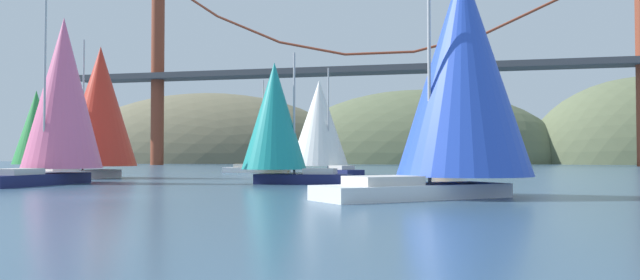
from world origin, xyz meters
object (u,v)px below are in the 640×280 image
(sailboat_yellow_sail, at_px, (276,126))
(sailboat_teal_sail, at_px, (276,119))
(sailboat_green_sail, at_px, (37,129))
(sailboat_orange_sail, at_px, (449,132))
(sailboat_pink_spinnaker, at_px, (62,97))
(sailboat_blue_spinnaker, at_px, (461,75))
(sailboat_white_mainsail, at_px, (320,124))
(sailboat_scarlet_sail, at_px, (99,108))

(sailboat_yellow_sail, relative_size, sailboat_teal_sail, 1.20)
(sailboat_green_sail, bearing_deg, sailboat_yellow_sail, 11.14)
(sailboat_orange_sail, relative_size, sailboat_green_sail, 0.99)
(sailboat_yellow_sail, height_order, sailboat_pink_spinnaker, sailboat_pink_spinnaker)
(sailboat_green_sail, height_order, sailboat_pink_spinnaker, sailboat_pink_spinnaker)
(sailboat_orange_sail, xyz_separation_m, sailboat_teal_sail, (-10.64, -31.03, -0.37))
(sailboat_teal_sail, bearing_deg, sailboat_pink_spinnaker, -168.79)
(sailboat_teal_sail, relative_size, sailboat_pink_spinnaker, 0.70)
(sailboat_teal_sail, height_order, sailboat_blue_spinnaker, sailboat_blue_spinnaker)
(sailboat_blue_spinnaker, bearing_deg, sailboat_orange_sail, 91.08)
(sailboat_yellow_sail, height_order, sailboat_green_sail, sailboat_yellow_sail)
(sailboat_blue_spinnaker, height_order, sailboat_white_mainsail, sailboat_blue_spinnaker)
(sailboat_blue_spinnaker, relative_size, sailboat_pink_spinnaker, 0.96)
(sailboat_teal_sail, height_order, sailboat_scarlet_sail, sailboat_scarlet_sail)
(sailboat_orange_sail, height_order, sailboat_blue_spinnaker, sailboat_blue_spinnaker)
(sailboat_scarlet_sail, xyz_separation_m, sailboat_white_mainsail, (15.44, 12.22, -0.84))
(sailboat_yellow_sail, bearing_deg, sailboat_green_sail, -168.86)
(sailboat_yellow_sail, xyz_separation_m, sailboat_blue_spinnaker, (19.04, -35.44, 0.20))
(sailboat_scarlet_sail, bearing_deg, sailboat_blue_spinnaker, -30.26)
(sailboat_blue_spinnaker, xyz_separation_m, sailboat_scarlet_sail, (-28.15, 16.42, 0.37))
(sailboat_blue_spinnaker, distance_m, sailboat_scarlet_sail, 32.60)
(sailboat_orange_sail, relative_size, sailboat_scarlet_sail, 0.84)
(sailboat_yellow_sail, bearing_deg, sailboat_blue_spinnaker, -61.75)
(sailboat_green_sail, bearing_deg, sailboat_orange_sail, 13.95)
(sailboat_white_mainsail, relative_size, sailboat_pink_spinnaker, 0.83)
(sailboat_green_sail, xyz_separation_m, sailboat_pink_spinnaker, (19.79, -22.79, 0.86))
(sailboat_orange_sail, height_order, sailboat_white_mainsail, sailboat_white_mainsail)
(sailboat_scarlet_sail, height_order, sailboat_green_sail, sailboat_scarlet_sail)
(sailboat_yellow_sail, relative_size, sailboat_pink_spinnaker, 0.84)
(sailboat_orange_sail, height_order, sailboat_scarlet_sail, sailboat_scarlet_sail)
(sailboat_teal_sail, relative_size, sailboat_white_mainsail, 0.84)
(sailboat_yellow_sail, relative_size, sailboat_scarlet_sail, 0.92)
(sailboat_blue_spinnaker, relative_size, sailboat_white_mainsail, 1.15)
(sailboat_blue_spinnaker, bearing_deg, sailboat_green_sail, 145.94)
(sailboat_orange_sail, bearing_deg, sailboat_teal_sail, -108.92)
(sailboat_scarlet_sail, distance_m, sailboat_white_mainsail, 19.71)
(sailboat_white_mainsail, bearing_deg, sailboat_scarlet_sail, -141.65)
(sailboat_orange_sail, distance_m, sailboat_pink_spinnaker, 41.61)
(sailboat_blue_spinnaker, height_order, sailboat_green_sail, sailboat_blue_spinnaker)
(sailboat_yellow_sail, relative_size, sailboat_blue_spinnaker, 0.87)
(sailboat_orange_sail, bearing_deg, sailboat_scarlet_sail, -137.73)
(sailboat_green_sail, bearing_deg, sailboat_teal_sail, -30.95)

